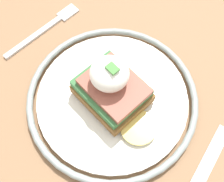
{
  "coord_description": "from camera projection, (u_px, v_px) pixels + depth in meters",
  "views": [
    {
      "loc": [
        0.15,
        -0.12,
        1.15
      ],
      "look_at": [
        0.02,
        -0.0,
        0.79
      ],
      "focal_mm": 45.0,
      "sensor_mm": 36.0,
      "label": 1
    }
  ],
  "objects": [
    {
      "name": "ground_plane",
      "position": [
        109.0,
        173.0,
        1.12
      ],
      "size": [
        6.0,
        6.0,
        0.0
      ],
      "primitive_type": "plane",
      "color": "gray"
    },
    {
      "name": "dining_table",
      "position": [
        106.0,
        120.0,
        0.56
      ],
      "size": [
        1.06,
        0.68,
        0.75
      ],
      "color": "#846042",
      "rests_on": "ground_plane"
    },
    {
      "name": "plate",
      "position": [
        112.0,
        99.0,
        0.43
      ],
      "size": [
        0.26,
        0.26,
        0.02
      ],
      "color": "silver",
      "rests_on": "dining_table"
    },
    {
      "name": "sandwich",
      "position": [
        112.0,
        88.0,
        0.4
      ],
      "size": [
        0.14,
        0.08,
        0.09
      ],
      "color": "brown",
      "rests_on": "plate"
    },
    {
      "name": "fork",
      "position": [
        46.0,
        28.0,
        0.5
      ],
      "size": [
        0.02,
        0.16,
        0.0
      ],
      "color": "silver",
      "rests_on": "dining_table"
    }
  ]
}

